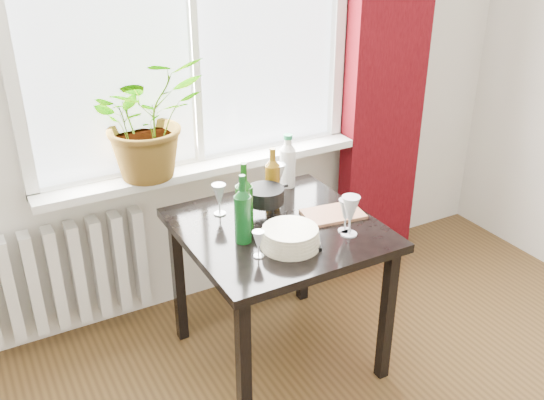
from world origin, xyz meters
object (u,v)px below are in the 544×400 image
radiator (67,275)px  fondue_pot (265,202)px  wineglass_front_right (350,215)px  table (278,243)px  bottle_amber (273,176)px  wine_bottle_left (243,209)px  wineglass_front_left (258,244)px  wineglass_back_left (219,199)px  cutting_board (333,214)px  cleaning_bottle (288,160)px  wine_bottle_right (244,198)px  wineglass_back_center (278,180)px  potted_plant (147,117)px  tv_remote (312,241)px  wineglass_far_right (346,215)px  plate_stack (290,237)px

radiator → fondue_pot: (0.85, -0.51, 0.43)m
wineglass_front_right → fondue_pot: 0.41m
table → bottle_amber: bearing=67.9°
wine_bottle_left → fondue_pot: size_ratio=1.53×
radiator → wineglass_front_left: size_ratio=6.73×
radiator → wineglass_back_left: bearing=-31.0°
bottle_amber → cutting_board: (0.19, -0.24, -0.14)m
table → cleaning_bottle: 0.49m
bottle_amber → cleaning_bottle: size_ratio=1.04×
wine_bottle_right → wineglass_front_left: (-0.04, -0.21, -0.11)m
wineglass_back_center → wineglass_front_left: bearing=-127.3°
cleaning_bottle → wineglass_front_left: size_ratio=2.35×
potted_plant → tv_remote: size_ratio=3.82×
wineglass_front_left → tv_remote: 0.26m
cleaning_bottle → wineglass_far_right: cleaning_bottle is taller
wineglass_front_right → plate_stack: 0.28m
plate_stack → wineglass_far_right: bearing=-1.5°
tv_remote → bottle_amber: bearing=100.8°
radiator → bottle_amber: bearing=-24.4°
wineglass_far_right → fondue_pot: bearing=127.5°
wineglass_front_left → fondue_pot: 0.37m
wineglass_back_left → cutting_board: size_ratio=0.57×
wine_bottle_left → wineglass_far_right: size_ratio=1.95×
wineglass_back_center → cutting_board: wineglass_back_center is taller
wine_bottle_left → plate_stack: (0.15, -0.13, -0.11)m
wine_bottle_left → radiator: bearing=133.9°
fondue_pot → cutting_board: bearing=-46.0°
wineglass_front_left → wineglass_back_left: bearing=87.7°
bottle_amber → wineglass_back_center: size_ratio=1.70×
potted_plant → bottle_amber: potted_plant is taller
radiator → bottle_amber: size_ratio=2.75×
fondue_pot → wineglass_front_right: bearing=-71.7°
tv_remote → wine_bottle_right: bearing=148.0°
table → cutting_board: size_ratio=3.13×
wine_bottle_right → wineglass_far_right: size_ratio=2.07×
potted_plant → cleaning_bottle: size_ratio=2.11×
fondue_pot → wineglass_back_left: bearing=132.0°
bottle_amber → tv_remote: bearing=-94.9°
wine_bottle_left → wineglass_far_right: 0.46m
fondue_pot → cutting_board: (0.27, -0.16, -0.06)m
fondue_pot → tv_remote: fondue_pot is taller
wine_bottle_left → fondue_pot: (0.19, 0.17, -0.09)m
plate_stack → potted_plant: bearing=114.0°
cleaning_bottle → plate_stack: size_ratio=1.09×
wineglass_far_right → plate_stack: wineglass_far_right is taller
plate_stack → fondue_pot: size_ratio=1.26×
wineglass_back_left → wineglass_back_center: bearing=7.2°
wine_bottle_left → cutting_board: (0.47, 0.01, -0.15)m
wineglass_front_right → wine_bottle_left: bearing=158.0°
wineglass_back_left → fondue_pot: 0.21m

